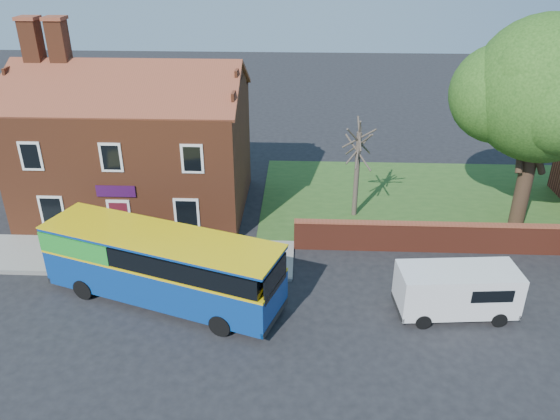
{
  "coord_description": "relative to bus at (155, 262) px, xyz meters",
  "views": [
    {
      "loc": [
        2.37,
        -17.07,
        14.23
      ],
      "look_at": [
        1.38,
        5.0,
        3.15
      ],
      "focal_mm": 35.0,
      "sensor_mm": 36.0,
      "label": 1
    }
  ],
  "objects": [
    {
      "name": "van_near",
      "position": [
        12.7,
        -0.55,
        -0.62
      ],
      "size": [
        5.02,
        2.36,
        2.14
      ],
      "rotation": [
        0.0,
        0.0,
        0.09
      ],
      "color": "white",
      "rests_on": "ground"
    },
    {
      "name": "boundary_wall",
      "position": [
        16.84,
        4.56,
        -1.0
      ],
      "size": [
        22.0,
        0.38,
        1.6
      ],
      "color": "maroon",
      "rests_on": "ground"
    },
    {
      "name": "grass_strip",
      "position": [
        16.84,
        10.56,
        -1.79
      ],
      "size": [
        26.0,
        12.0,
        0.04
      ],
      "primitive_type": "cube",
      "color": "#426B28",
      "rests_on": "ground"
    },
    {
      "name": "bus",
      "position": [
        0.0,
        0.0,
        0.0
      ],
      "size": [
        10.79,
        5.95,
        3.2
      ],
      "rotation": [
        0.0,
        0.0,
        -0.33
      ],
      "color": "navy",
      "rests_on": "ground"
    },
    {
      "name": "shop_building",
      "position": [
        -3.18,
        9.06,
        1.6
      ],
      "size": [
        12.3,
        8.13,
        10.5
      ],
      "color": "brown",
      "rests_on": "ground"
    },
    {
      "name": "large_tree",
      "position": [
        18.1,
        7.81,
        5.5
      ],
      "size": [
        9.16,
        7.25,
        11.18
      ],
      "color": "black",
      "rests_on": "ground"
    },
    {
      "name": "bare_tree",
      "position": [
        9.2,
        8.41,
        0.96
      ],
      "size": [
        2.03,
        2.42,
        5.41
      ],
      "color": "#4C4238",
      "rests_on": "ground"
    },
    {
      "name": "kerb",
      "position": [
        -3.16,
        1.56,
        -1.74
      ],
      "size": [
        18.0,
        0.15,
        0.14
      ],
      "primitive_type": "cube",
      "color": "slate",
      "rests_on": "ground"
    },
    {
      "name": "pavement",
      "position": [
        -3.16,
        3.31,
        -1.75
      ],
      "size": [
        18.0,
        3.5,
        0.12
      ],
      "primitive_type": "cube",
      "color": "gray",
      "rests_on": "ground"
    },
    {
      "name": "ground",
      "position": [
        3.84,
        -2.44,
        -1.81
      ],
      "size": [
        120.0,
        120.0,
        0.0
      ],
      "primitive_type": "plane",
      "color": "black",
      "rests_on": "ground"
    }
  ]
}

